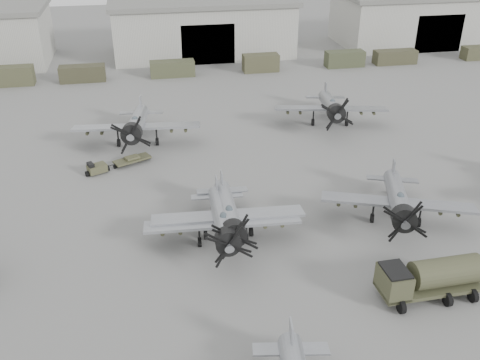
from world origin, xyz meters
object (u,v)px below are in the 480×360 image
at_px(aircraft_mid_1, 228,214).
at_px(aircraft_mid_2, 399,201).
at_px(aircraft_far_1, 331,107).
at_px(fuel_tanker, 431,276).
at_px(aircraft_far_0, 136,125).
at_px(aircraft_extra_779, 223,221).
at_px(tug_trailer, 111,165).

distance_m(aircraft_mid_1, aircraft_mid_2, 13.20).
bearing_deg(aircraft_far_1, fuel_tanker, -84.45).
xyz_separation_m(aircraft_mid_1, aircraft_far_1, (14.99, 19.82, 0.19)).
bearing_deg(fuel_tanker, aircraft_far_0, 122.11).
height_order(aircraft_mid_1, aircraft_extra_779, same).
distance_m(aircraft_far_1, tug_trailer, 24.89).
distance_m(aircraft_mid_1, aircraft_extra_779, 1.02).
relative_size(aircraft_far_0, tug_trailer, 2.15).
height_order(aircraft_mid_2, aircraft_extra_779, aircraft_mid_2).
xyz_separation_m(aircraft_far_0, tug_trailer, (-2.64, -4.95, -1.91)).
relative_size(aircraft_mid_1, aircraft_far_0, 0.88).
bearing_deg(fuel_tanker, aircraft_far_1, 81.97).
xyz_separation_m(fuel_tanker, tug_trailer, (-20.51, 22.30, -1.07)).
bearing_deg(aircraft_mid_2, aircraft_far_0, 156.60).
bearing_deg(tug_trailer, aircraft_far_0, 37.06).
distance_m(aircraft_mid_2, aircraft_extra_779, 13.74).
xyz_separation_m(aircraft_far_1, aircraft_extra_779, (-15.55, -20.68, -0.19)).
xyz_separation_m(aircraft_mid_2, tug_trailer, (-22.16, 14.06, -1.68)).
height_order(aircraft_far_1, tug_trailer, aircraft_far_1).
height_order(aircraft_mid_1, aircraft_far_1, aircraft_far_1).
bearing_deg(aircraft_far_0, aircraft_extra_779, -66.89).
bearing_deg(aircraft_far_1, aircraft_extra_779, -114.53).
bearing_deg(aircraft_far_0, fuel_tanker, -50.40).
distance_m(aircraft_mid_2, aircraft_far_0, 27.25).
bearing_deg(aircraft_extra_779, tug_trailer, 124.23).
height_order(aircraft_mid_2, tug_trailer, aircraft_mid_2).
height_order(aircraft_far_1, fuel_tanker, aircraft_far_1).
bearing_deg(aircraft_mid_2, tug_trailer, 168.45).
height_order(aircraft_extra_779, fuel_tanker, aircraft_extra_779).
bearing_deg(aircraft_extra_779, aircraft_mid_2, 4.33).
xyz_separation_m(aircraft_far_0, aircraft_extra_779, (5.78, -19.18, -0.28)).
height_order(aircraft_far_0, aircraft_far_1, aircraft_far_0).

